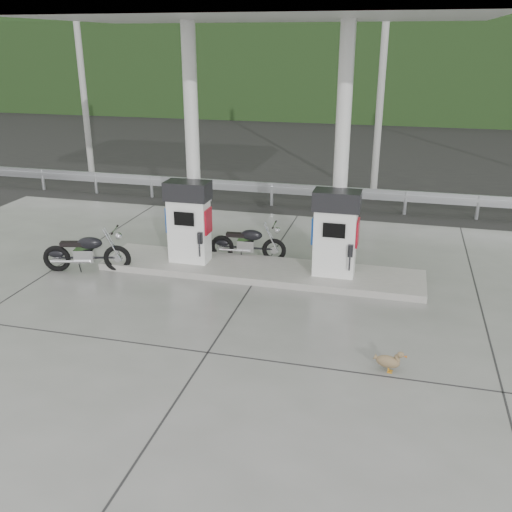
% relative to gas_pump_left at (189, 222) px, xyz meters
% --- Properties ---
extents(ground, '(160.00, 160.00, 0.00)m').
position_rel_gas_pump_left_xyz_m(ground, '(1.60, -2.50, -1.07)').
color(ground, black).
rests_on(ground, ground).
extents(forecourt_apron, '(18.00, 14.00, 0.02)m').
position_rel_gas_pump_left_xyz_m(forecourt_apron, '(1.60, -2.50, -1.06)').
color(forecourt_apron, slate).
rests_on(forecourt_apron, ground).
extents(pump_island, '(7.00, 1.40, 0.15)m').
position_rel_gas_pump_left_xyz_m(pump_island, '(1.60, 0.00, -0.98)').
color(pump_island, gray).
rests_on(pump_island, forecourt_apron).
extents(gas_pump_left, '(0.95, 0.55, 1.80)m').
position_rel_gas_pump_left_xyz_m(gas_pump_left, '(0.00, 0.00, 0.00)').
color(gas_pump_left, white).
rests_on(gas_pump_left, pump_island).
extents(gas_pump_right, '(0.95, 0.55, 1.80)m').
position_rel_gas_pump_left_xyz_m(gas_pump_right, '(3.20, 0.00, 0.00)').
color(gas_pump_right, white).
rests_on(gas_pump_right, pump_island).
extents(canopy_column_left, '(0.30, 0.30, 5.00)m').
position_rel_gas_pump_left_xyz_m(canopy_column_left, '(0.00, 0.40, 1.60)').
color(canopy_column_left, white).
rests_on(canopy_column_left, pump_island).
extents(canopy_column_right, '(0.30, 0.30, 5.00)m').
position_rel_gas_pump_left_xyz_m(canopy_column_right, '(3.20, 0.40, 1.60)').
color(canopy_column_right, white).
rests_on(canopy_column_right, pump_island).
extents(canopy_roof, '(8.50, 5.00, 0.40)m').
position_rel_gas_pump_left_xyz_m(canopy_roof, '(1.60, 0.00, 4.30)').
color(canopy_roof, silver).
rests_on(canopy_roof, canopy_column_left).
extents(guardrail, '(26.00, 0.16, 1.42)m').
position_rel_gas_pump_left_xyz_m(guardrail, '(1.60, 5.50, -0.36)').
color(guardrail, '#A3A6AB').
rests_on(guardrail, ground).
extents(road, '(60.00, 7.00, 0.01)m').
position_rel_gas_pump_left_xyz_m(road, '(1.60, 9.00, -1.07)').
color(road, black).
rests_on(road, ground).
extents(utility_pole_a, '(0.22, 0.22, 8.00)m').
position_rel_gas_pump_left_xyz_m(utility_pole_a, '(-6.40, 7.00, 2.93)').
color(utility_pole_a, gray).
rests_on(utility_pole_a, ground).
extents(utility_pole_b, '(0.22, 0.22, 8.00)m').
position_rel_gas_pump_left_xyz_m(utility_pole_b, '(3.60, 7.00, 2.93)').
color(utility_pole_b, gray).
rests_on(utility_pole_b, ground).
extents(tree_band, '(80.00, 6.00, 6.00)m').
position_rel_gas_pump_left_xyz_m(tree_band, '(1.60, 27.50, 1.93)').
color(tree_band, black).
rests_on(tree_band, ground).
extents(forested_hills, '(100.00, 40.00, 140.00)m').
position_rel_gas_pump_left_xyz_m(forested_hills, '(1.60, 57.50, -1.07)').
color(forested_hills, black).
rests_on(forested_hills, ground).
extents(motorcycle_left, '(1.88, 1.00, 0.85)m').
position_rel_gas_pump_left_xyz_m(motorcycle_left, '(-2.10, -0.81, -0.63)').
color(motorcycle_left, black).
rests_on(motorcycle_left, forecourt_apron).
extents(motorcycle_right, '(1.69, 0.63, 0.79)m').
position_rel_gas_pump_left_xyz_m(motorcycle_right, '(1.13, 0.75, -0.66)').
color(motorcycle_right, black).
rests_on(motorcycle_right, forecourt_apron).
extents(duck, '(0.46, 0.20, 0.32)m').
position_rel_gas_pump_left_xyz_m(duck, '(4.45, -3.33, -0.89)').
color(duck, brown).
rests_on(duck, forecourt_apron).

